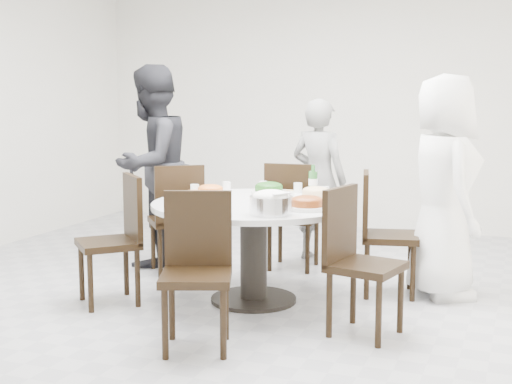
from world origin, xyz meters
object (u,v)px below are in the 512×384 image
(chair_n, at_px, (294,215))
(soup_bowl, at_px, (191,204))
(diner_middle, at_px, (319,180))
(chair_sw, at_px, (108,240))
(diner_left, at_px, (151,166))
(chair_s, at_px, (196,273))
(beverage_bottle, at_px, (313,180))
(chair_nw, at_px, (175,218))
(dining_table, at_px, (254,252))
(chair_ne, at_px, (390,234))
(diner_right, at_px, (443,187))
(chair_se, at_px, (366,263))
(rice_bowl, at_px, (271,205))

(chair_n, xyz_separation_m, soup_bowl, (-0.23, -1.55, 0.31))
(diner_middle, bearing_deg, chair_sw, 74.01)
(chair_sw, height_order, diner_left, diner_left)
(chair_n, height_order, chair_s, same)
(chair_s, distance_m, soup_bowl, 0.74)
(chair_sw, distance_m, beverage_bottle, 1.64)
(chair_nw, height_order, soup_bowl, chair_nw)
(dining_table, bearing_deg, chair_nw, 148.72)
(chair_ne, xyz_separation_m, beverage_bottle, (-0.61, -0.04, 0.40))
(dining_table, bearing_deg, chair_s, -87.83)
(chair_nw, bearing_deg, chair_ne, 140.01)
(chair_n, distance_m, diner_left, 1.35)
(diner_right, bearing_deg, chair_n, 45.39)
(chair_ne, distance_m, chair_sw, 2.13)
(dining_table, distance_m, chair_sw, 1.07)
(dining_table, xyz_separation_m, diner_left, (-1.28, 0.77, 0.52))
(chair_n, bearing_deg, chair_se, 119.52)
(diner_middle, distance_m, rice_bowl, 1.93)
(chair_n, relative_size, chair_nw, 1.00)
(diner_middle, xyz_separation_m, beverage_bottle, (0.23, -0.96, 0.12))
(chair_n, relative_size, soup_bowl, 3.80)
(diner_right, xyz_separation_m, diner_middle, (-1.21, 0.81, -0.10))
(rice_bowl, bearing_deg, diner_middle, 96.53)
(chair_nw, height_order, diner_middle, diner_middle)
(rice_bowl, xyz_separation_m, beverage_bottle, (0.01, 0.96, 0.06))
(chair_se, relative_size, soup_bowl, 3.80)
(chair_s, bearing_deg, chair_ne, 40.69)
(dining_table, bearing_deg, chair_sw, -155.97)
(chair_ne, distance_m, rice_bowl, 1.22)
(chair_n, bearing_deg, beverage_bottle, 117.77)
(chair_sw, xyz_separation_m, soup_bowl, (0.70, -0.04, 0.31))
(chair_s, xyz_separation_m, diner_middle, (0.04, 2.53, 0.27))
(chair_n, bearing_deg, diner_middle, -110.14)
(diner_right, bearing_deg, chair_sw, 88.83)
(dining_table, xyz_separation_m, diner_right, (1.28, 0.66, 0.47))
(chair_ne, relative_size, chair_n, 1.00)
(dining_table, height_order, diner_left, diner_left)
(diner_left, bearing_deg, rice_bowl, 58.67)
(chair_se, bearing_deg, diner_right, -4.40)
(diner_middle, height_order, rice_bowl, diner_middle)
(chair_ne, distance_m, diner_left, 2.24)
(chair_ne, relative_size, soup_bowl, 3.80)
(chair_nw, distance_m, chair_se, 2.14)
(diner_right, height_order, rice_bowl, diner_right)
(chair_se, relative_size, diner_left, 0.53)
(rice_bowl, distance_m, beverage_bottle, 0.96)
(diner_right, bearing_deg, diner_left, 60.50)
(diner_middle, bearing_deg, chair_se, 127.35)
(beverage_bottle, bearing_deg, diner_right, 8.54)
(rice_bowl, bearing_deg, dining_table, 123.64)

